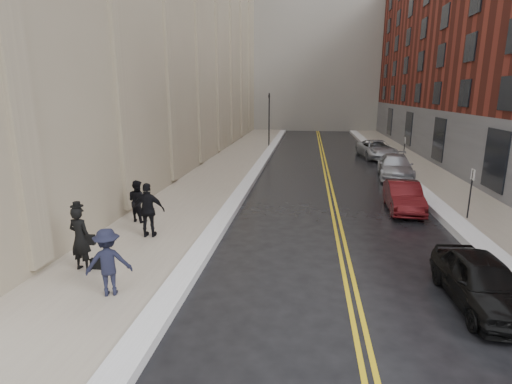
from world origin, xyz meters
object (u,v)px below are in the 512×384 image
(car_maroon, at_px, (403,196))
(pedestrian_a, at_px, (138,201))
(car_black, at_px, (482,282))
(car_silver_far, at_px, (376,149))
(pedestrian_c, at_px, (149,210))
(car_silver_near, at_px, (395,166))
(pedestrian_main, at_px, (80,238))
(pedestrian_b, at_px, (108,262))

(car_maroon, xyz_separation_m, pedestrian_a, (-11.12, -3.51, 0.35))
(car_black, distance_m, car_silver_far, 23.87)
(car_black, distance_m, pedestrian_c, 10.57)
(car_black, height_order, pedestrian_c, pedestrian_c)
(car_black, height_order, car_maroon, car_maroon)
(car_silver_near, xyz_separation_m, car_silver_far, (0.09, 7.90, 0.01))
(car_silver_far, distance_m, pedestrian_main, 26.39)
(car_maroon, distance_m, pedestrian_c, 11.25)
(pedestrian_main, bearing_deg, pedestrian_b, 152.03)
(car_maroon, height_order, pedestrian_b, pedestrian_b)
(car_silver_far, distance_m, pedestrian_a, 22.55)
(car_black, xyz_separation_m, car_maroon, (-0.03, 8.48, 0.00))
(car_maroon, height_order, car_silver_near, car_silver_near)
(car_maroon, bearing_deg, pedestrian_c, -149.75)
(car_maroon, height_order, pedestrian_main, pedestrian_main)
(pedestrian_a, bearing_deg, pedestrian_b, 130.72)
(car_black, xyz_separation_m, pedestrian_b, (-9.39, -0.91, 0.39))
(pedestrian_c, bearing_deg, pedestrian_main, 67.66)
(car_silver_near, distance_m, pedestrian_a, 16.45)
(car_silver_near, relative_size, car_silver_far, 0.95)
(car_maroon, xyz_separation_m, car_silver_near, (1.13, 7.46, 0.06))
(pedestrian_a, relative_size, pedestrian_c, 0.86)
(pedestrian_a, bearing_deg, pedestrian_main, 117.16)
(pedestrian_c, bearing_deg, car_black, 155.96)
(pedestrian_main, relative_size, pedestrian_c, 0.98)
(car_black, distance_m, car_silver_near, 15.97)
(car_black, height_order, pedestrian_a, pedestrian_a)
(pedestrian_main, relative_size, pedestrian_a, 1.14)
(car_silver_far, bearing_deg, pedestrian_c, -126.24)
(car_silver_far, relative_size, pedestrian_a, 3.04)
(car_maroon, relative_size, pedestrian_b, 2.22)
(pedestrian_b, height_order, pedestrian_c, pedestrian_c)
(car_black, bearing_deg, pedestrian_a, 153.80)
(car_black, height_order, car_silver_far, car_silver_far)
(car_maroon, xyz_separation_m, pedestrian_b, (-9.35, -9.39, 0.39))
(car_black, distance_m, pedestrian_a, 12.21)
(car_maroon, distance_m, car_silver_far, 15.41)
(pedestrian_b, bearing_deg, car_silver_far, -133.73)
(car_silver_near, distance_m, pedestrian_b, 19.85)
(car_silver_near, bearing_deg, pedestrian_c, -125.12)
(pedestrian_main, bearing_deg, car_maroon, -130.82)
(car_silver_far, bearing_deg, car_black, -100.44)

